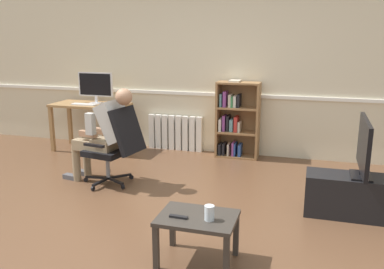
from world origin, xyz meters
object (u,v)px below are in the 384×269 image
(radiator, at_px, (175,133))
(coffee_table, at_px, (197,224))
(tv_screen, at_px, (364,147))
(computer_mouse, at_px, (103,105))
(drinking_glass, at_px, (209,213))
(tv_stand, at_px, (359,197))
(spare_remote, at_px, (179,217))
(bookshelf, at_px, (236,120))
(keyboard, at_px, (84,104))
(office_chair, at_px, (116,144))
(computer_desk, at_px, (91,111))
(person_seated, at_px, (105,133))
(imac_monitor, at_px, (95,85))

(radiator, relative_size, coffee_table, 1.43)
(radiator, relative_size, tv_screen, 1.04)
(computer_mouse, xyz_separation_m, drinking_glass, (2.37, -2.69, -0.31))
(tv_stand, xyz_separation_m, coffee_table, (-1.34, -1.30, 0.12))
(spare_remote, bearing_deg, bookshelf, -175.84)
(bookshelf, bearing_deg, drinking_glass, -83.08)
(tv_screen, bearing_deg, drinking_glass, 138.26)
(keyboard, xyz_separation_m, office_chair, (1.15, -1.20, -0.24))
(bookshelf, bearing_deg, computer_desk, -172.73)
(office_chair, xyz_separation_m, tv_screen, (2.77, -0.13, 0.21))
(computer_desk, relative_size, drinking_glass, 9.98)
(bookshelf, xyz_separation_m, tv_screen, (1.61, -1.76, 0.17))
(bookshelf, relative_size, office_chair, 1.19)
(radiator, distance_m, drinking_glass, 3.49)
(bookshelf, relative_size, person_seated, 0.96)
(tv_stand, height_order, tv_screen, tv_screen)
(keyboard, distance_m, drinking_glass, 3.80)
(office_chair, distance_m, coffee_table, 2.03)
(radiator, bearing_deg, imac_monitor, -165.64)
(keyboard, distance_m, radiator, 1.50)
(computer_desk, xyz_separation_m, person_seated, (0.95, -1.31, 0.01))
(tv_stand, relative_size, tv_screen, 1.23)
(keyboard, height_order, office_chair, office_chair)
(computer_desk, height_order, keyboard, keyboard)
(imac_monitor, bearing_deg, drinking_glass, -48.11)
(radiator, height_order, person_seated, person_seated)
(imac_monitor, bearing_deg, radiator, 14.36)
(tv_screen, bearing_deg, bookshelf, 43.18)
(computer_desk, xyz_separation_m, drinking_glass, (2.66, -2.81, -0.17))
(imac_monitor, xyz_separation_m, coffee_table, (2.48, -2.85, -0.70))
(tv_stand, relative_size, drinking_glass, 8.77)
(computer_mouse, relative_size, person_seated, 0.08)
(computer_desk, bearing_deg, bookshelf, 7.27)
(keyboard, distance_m, computer_mouse, 0.32)
(imac_monitor, height_order, keyboard, imac_monitor)
(office_chair, bearing_deg, imac_monitor, -133.59)
(imac_monitor, relative_size, computer_mouse, 5.89)
(tv_screen, xyz_separation_m, spare_remote, (-1.47, -1.37, -0.32))
(radiator, bearing_deg, person_seated, -101.04)
(person_seated, relative_size, coffee_table, 1.94)
(computer_desk, xyz_separation_m, spare_remote, (2.41, -2.84, -0.23))
(tv_stand, height_order, drinking_glass, drinking_glass)
(drinking_glass, bearing_deg, imac_monitor, 131.89)
(computer_desk, height_order, radiator, computer_desk)
(tv_screen, bearing_deg, computer_desk, 70.08)
(keyboard, relative_size, bookshelf, 0.34)
(person_seated, height_order, tv_screen, person_seated)
(keyboard, height_order, radiator, keyboard)
(coffee_table, bearing_deg, person_seated, 137.61)
(office_chair, distance_m, tv_stand, 2.79)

